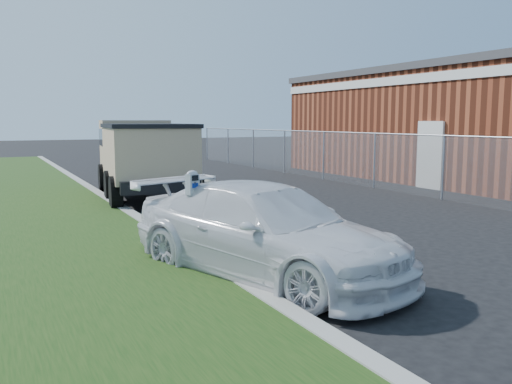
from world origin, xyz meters
name	(u,v)px	position (x,y,z in m)	size (l,w,h in m)	color
ground	(357,253)	(0.00, 0.00, 0.00)	(120.00, 120.00, 0.00)	black
chainlink_fence	(375,150)	(6.00, 7.00, 1.26)	(0.06, 30.06, 30.00)	slate
brick_building	(480,123)	(12.00, 8.00, 2.13)	(9.20, 14.20, 4.17)	maroon
parking_meter	(193,196)	(-2.84, 0.20, 1.12)	(0.22, 0.18, 1.37)	#3F4247
white_wagon	(262,230)	(-2.03, -0.45, 0.66)	(1.84, 4.53, 1.32)	silver
dump_truck	(143,154)	(-1.42, 8.25, 1.25)	(2.84, 5.89, 2.23)	black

